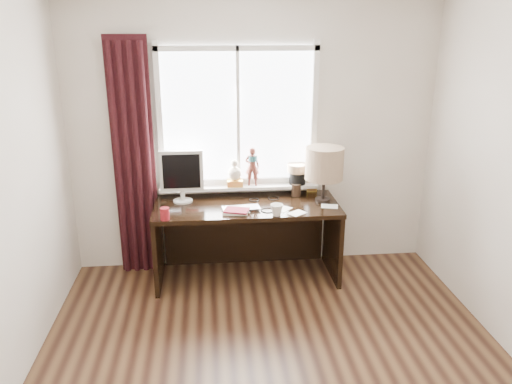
{
  "coord_description": "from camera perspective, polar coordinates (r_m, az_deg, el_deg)",
  "views": [
    {
      "loc": [
        -0.43,
        -2.67,
        2.35
      ],
      "look_at": [
        -0.05,
        1.25,
        1.0
      ],
      "focal_mm": 35.0,
      "sensor_mm": 36.0,
      "label": 1
    }
  ],
  "objects": [
    {
      "name": "icon_frame",
      "position": [
        4.95,
        6.42,
        0.72
      ],
      "size": [
        0.1,
        0.03,
        0.13
      ],
      "color": "gold",
      "rests_on": "desk"
    },
    {
      "name": "laptop",
      "position": [
        4.47,
        -1.68,
        -1.89
      ],
      "size": [
        0.36,
        0.25,
        0.03
      ],
      "primitive_type": "imported",
      "rotation": [
        0.0,
        0.0,
        0.1
      ],
      "color": "silver",
      "rests_on": "desk"
    },
    {
      "name": "window",
      "position": [
        4.75,
        -1.77,
        6.2
      ],
      "size": [
        1.52,
        0.2,
        1.4
      ],
      "color": "white",
      "rests_on": "ground"
    },
    {
      "name": "desk",
      "position": [
        4.78,
        -1.15,
        -3.79
      ],
      "size": [
        1.7,
        0.7,
        0.75
      ],
      "color": "black",
      "rests_on": "floor"
    },
    {
      "name": "loose_papers",
      "position": [
        4.5,
        5.44,
        -1.99
      ],
      "size": [
        0.61,
        0.3,
        0.0
      ],
      "color": "white",
      "rests_on": "desk"
    },
    {
      "name": "table_lamp",
      "position": [
        4.61,
        7.82,
        3.18
      ],
      "size": [
        0.35,
        0.35,
        0.52
      ],
      "color": "black",
      "rests_on": "desk"
    },
    {
      "name": "red_cup",
      "position": [
        4.31,
        -10.38,
        -2.46
      ],
      "size": [
        0.08,
        0.08,
        0.11
      ],
      "primitive_type": "cylinder",
      "color": "maroon",
      "rests_on": "desk"
    },
    {
      "name": "brush_holder",
      "position": [
        4.83,
        4.61,
        0.26
      ],
      "size": [
        0.09,
        0.09,
        0.25
      ],
      "color": "black",
      "rests_on": "desk"
    },
    {
      "name": "mug",
      "position": [
        4.33,
        2.39,
        -2.02
      ],
      "size": [
        0.14,
        0.13,
        0.11
      ],
      "primitive_type": "imported",
      "rotation": [
        0.0,
        0.0,
        0.3
      ],
      "color": "white",
      "rests_on": "desk"
    },
    {
      "name": "wall_back",
      "position": [
        4.81,
        -0.27,
        6.29
      ],
      "size": [
        3.5,
        0.0,
        2.6
      ],
      "primitive_type": "cube",
      "rotation": [
        1.57,
        0.0,
        0.0
      ],
      "color": "beige",
      "rests_on": "ground"
    },
    {
      "name": "curtain",
      "position": [
        4.79,
        -13.78,
        3.42
      ],
      "size": [
        0.38,
        0.09,
        2.25
      ],
      "color": "black",
      "rests_on": "floor"
    },
    {
      "name": "desk_cables",
      "position": [
        4.61,
        1.16,
        -1.35
      ],
      "size": [
        0.31,
        0.47,
        0.01
      ],
      "color": "black",
      "rests_on": "desk"
    },
    {
      "name": "notebook_stack",
      "position": [
        4.4,
        -2.31,
        -2.2
      ],
      "size": [
        0.25,
        0.21,
        0.03
      ],
      "color": "beige",
      "rests_on": "desk"
    },
    {
      "name": "monitor",
      "position": [
        4.64,
        -8.5,
        2.14
      ],
      "size": [
        0.4,
        0.18,
        0.49
      ],
      "color": "beige",
      "rests_on": "desk"
    }
  ]
}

